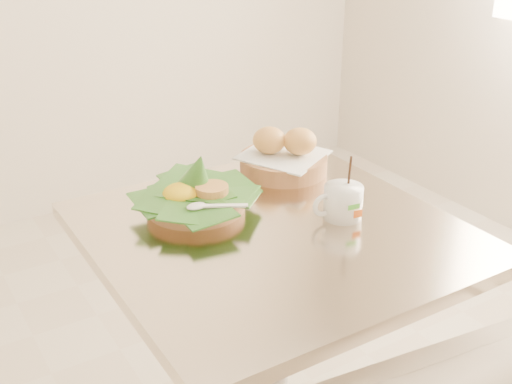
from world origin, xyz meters
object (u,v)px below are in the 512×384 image
cafe_table (273,319)px  bread_basket (284,157)px  coffee_mug (342,201)px  rice_basket (195,193)px

cafe_table → bread_basket: 0.39m
bread_basket → coffee_mug: coffee_mug is taller
rice_basket → bread_basket: size_ratio=1.08×
coffee_mug → cafe_table: bearing=167.2°
rice_basket → bread_basket: (0.27, 0.07, 0.00)m
cafe_table → coffee_mug: 0.30m
bread_basket → coffee_mug: 0.27m
rice_basket → bread_basket: bearing=14.4°
rice_basket → bread_basket: rice_basket is taller
cafe_table → rice_basket: (-0.09, 0.16, 0.26)m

